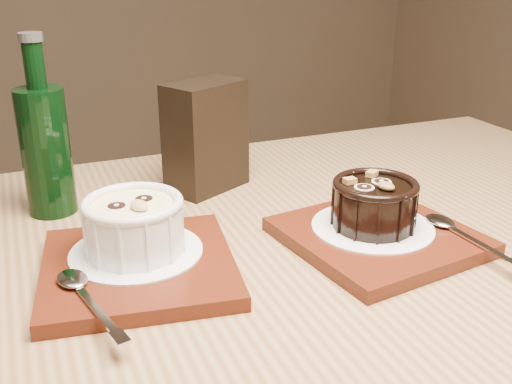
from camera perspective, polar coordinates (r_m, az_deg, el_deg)
table at (r=0.63m, az=-0.01°, el=-15.26°), size 1.24×0.86×0.75m
tray_left at (r=0.59m, az=-11.10°, el=-7.06°), size 0.21×0.21×0.01m
doily_left at (r=0.60m, az=-11.32°, el=-5.57°), size 0.13×0.13×0.00m
ramekin_white at (r=0.59m, az=-11.54°, el=-2.90°), size 0.10×0.10×0.06m
spoon_left at (r=0.53m, az=-15.86°, el=-9.47°), size 0.05×0.14×0.01m
tray_right at (r=0.65m, az=11.53°, el=-4.19°), size 0.19×0.19×0.01m
doily_right at (r=0.65m, az=11.03°, el=-3.26°), size 0.13×0.13×0.00m
ramekin_dark at (r=0.64m, az=11.22°, el=-0.92°), size 0.09×0.09×0.05m
spoon_right at (r=0.66m, az=19.14°, el=-3.74°), size 0.03×0.13×0.01m
condiment_stand at (r=0.77m, az=-4.81°, el=5.30°), size 0.12×0.10×0.14m
green_bottle at (r=0.73m, az=-19.41°, el=4.10°), size 0.06×0.06×0.21m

